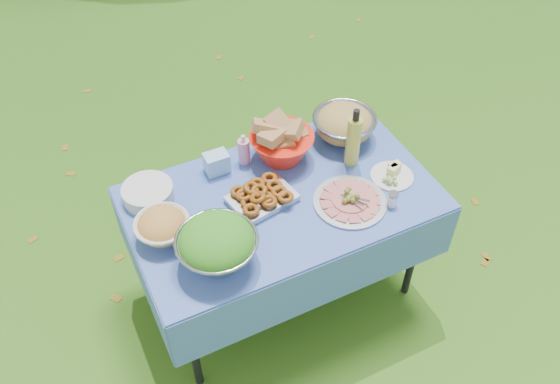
% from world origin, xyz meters
% --- Properties ---
extents(ground, '(80.00, 80.00, 0.00)m').
position_xyz_m(ground, '(0.00, 0.00, 0.00)').
color(ground, '#16370A').
rests_on(ground, ground).
extents(picnic_table, '(1.46, 0.86, 0.76)m').
position_xyz_m(picnic_table, '(0.00, 0.00, 0.38)').
color(picnic_table, '#74A2E0').
rests_on(picnic_table, ground).
extents(salad_bowl, '(0.44, 0.44, 0.23)m').
position_xyz_m(salad_bowl, '(-0.42, -0.22, 0.88)').
color(salad_bowl, '#979B9F').
rests_on(salad_bowl, picnic_table).
extents(pasta_bowl_white, '(0.32, 0.32, 0.14)m').
position_xyz_m(pasta_bowl_white, '(-0.58, 0.02, 0.83)').
color(pasta_bowl_white, silver).
rests_on(pasta_bowl_white, picnic_table).
extents(plate_stack, '(0.29, 0.29, 0.07)m').
position_xyz_m(plate_stack, '(-0.57, 0.28, 0.80)').
color(plate_stack, silver).
rests_on(plate_stack, picnic_table).
extents(wipes_box, '(0.12, 0.09, 0.11)m').
position_xyz_m(wipes_box, '(-0.21, 0.30, 0.81)').
color(wipes_box, '#9ACCF2').
rests_on(wipes_box, picnic_table).
extents(sanitizer_bottle, '(0.07, 0.07, 0.17)m').
position_xyz_m(sanitizer_bottle, '(-0.06, 0.31, 0.85)').
color(sanitizer_bottle, pink).
rests_on(sanitizer_bottle, picnic_table).
extents(bread_bowl, '(0.36, 0.36, 0.22)m').
position_xyz_m(bread_bowl, '(0.12, 0.25, 0.87)').
color(bread_bowl, red).
rests_on(bread_bowl, picnic_table).
extents(pasta_bowl_steel, '(0.36, 0.36, 0.18)m').
position_xyz_m(pasta_bowl_steel, '(0.49, 0.26, 0.85)').
color(pasta_bowl_steel, '#979B9F').
rests_on(pasta_bowl_steel, picnic_table).
extents(fried_tray, '(0.33, 0.26, 0.07)m').
position_xyz_m(fried_tray, '(-0.10, 0.02, 0.80)').
color(fried_tray, '#BDBCC2').
rests_on(fried_tray, picnic_table).
extents(charcuterie_platter, '(0.44, 0.44, 0.08)m').
position_xyz_m(charcuterie_platter, '(0.27, -0.18, 0.80)').
color(charcuterie_platter, silver).
rests_on(charcuterie_platter, picnic_table).
extents(oil_bottle, '(0.09, 0.09, 0.33)m').
position_xyz_m(oil_bottle, '(0.42, 0.07, 0.92)').
color(oil_bottle, gold).
rests_on(oil_bottle, picnic_table).
extents(cheese_plate, '(0.25, 0.25, 0.06)m').
position_xyz_m(cheese_plate, '(0.55, -0.12, 0.79)').
color(cheese_plate, silver).
rests_on(cheese_plate, picnic_table).
extents(shaker, '(0.06, 0.06, 0.08)m').
position_xyz_m(shaker, '(0.44, -0.27, 0.80)').
color(shaker, white).
rests_on(shaker, picnic_table).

